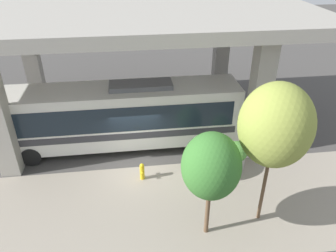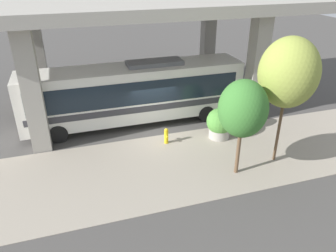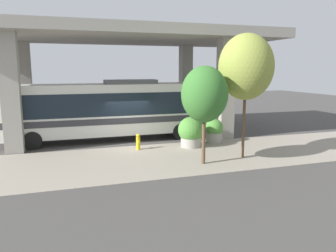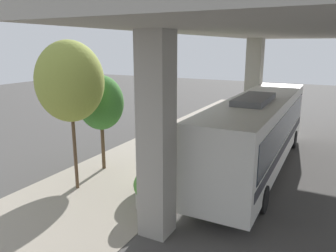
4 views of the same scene
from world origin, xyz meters
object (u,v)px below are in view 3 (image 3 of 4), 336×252
Objects in this scene: bus at (111,108)px; planter_front at (191,132)px; street_tree_far at (205,94)px; planter_middle at (214,131)px; street_tree_near at (246,67)px; fire_hydrant at (138,142)px.

planter_front is at bearing -128.98° from bus.
street_tree_far is at bearing 168.15° from planter_front.
planter_front is 0.38× the size of street_tree_far.
street_tree_near is at bearing 178.15° from planter_middle.
street_tree_near reaches higher than street_tree_far.
street_tree_far is (-6.53, -3.30, 1.21)m from bus.
street_tree_far reaches higher than planter_front.
bus is 7.37× the size of planter_front.
planter_middle is (0.62, -1.73, -0.13)m from planter_front.
fire_hydrant is at bearing 55.82° from street_tree_near.
bus is 3.52m from fire_hydrant.
planter_middle is at bearing -31.65° from street_tree_far.
bus is at bearing 51.02° from planter_front.
bus is 2.82× the size of street_tree_far.
street_tree_far reaches higher than bus.
bus is 5.26m from planter_front.
fire_hydrant is at bearing -161.13° from bus.
street_tree_near reaches higher than fire_hydrant.
planter_middle is (-2.61, -5.72, -1.28)m from bus.
fire_hydrant is (-2.98, -1.02, -1.55)m from bus.
bus is 14.25× the size of fire_hydrant.
street_tree_far is (-3.92, 2.42, 2.49)m from planter_middle.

